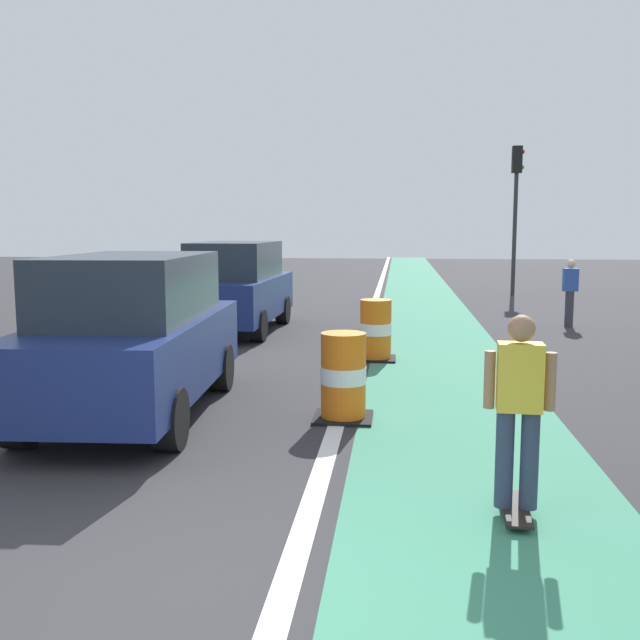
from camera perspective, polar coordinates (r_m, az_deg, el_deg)
ground_plane at (r=5.01m, az=-14.45°, el=-21.35°), size 100.00×100.00×0.00m
bike_lane_strip at (r=16.29m, az=8.87°, el=-1.10°), size 2.50×80.00×0.01m
lane_divider_stripe at (r=16.29m, az=3.59°, el=-1.03°), size 0.20×80.00×0.01m
skateboarder_on_lane at (r=6.14m, az=15.43°, el=-6.82°), size 0.57×0.81×1.69m
parked_suv_nearest at (r=9.39m, az=-14.51°, el=-1.14°), size 2.10×4.69×2.04m
parked_suv_second at (r=16.55m, az=-6.66°, el=2.66°), size 2.00×4.64×2.04m
traffic_barrel_front at (r=8.97m, az=1.85°, el=-4.55°), size 0.73×0.73×1.09m
traffic_barrel_mid at (r=13.00m, az=4.42°, el=-0.83°), size 0.73×0.73×1.09m
traffic_light_corner at (r=25.94m, az=15.24°, el=9.61°), size 0.41×0.32×5.10m
pedestrian_crossing at (r=18.16m, az=19.16°, el=2.18°), size 0.34×0.20×1.61m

